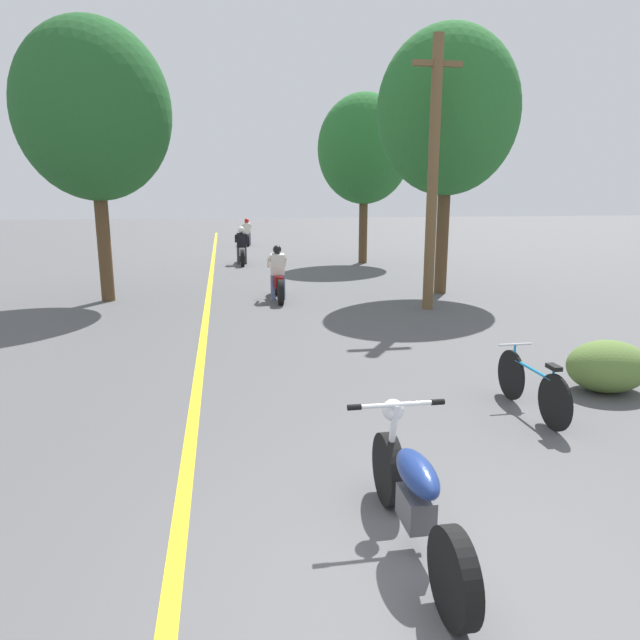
# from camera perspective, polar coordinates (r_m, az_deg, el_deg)

# --- Properties ---
(ground_plane) EXTENTS (120.00, 120.00, 0.00)m
(ground_plane) POSITION_cam_1_polar(r_m,az_deg,el_deg) (4.17, 11.72, -26.67)
(ground_plane) COLOR #515154
(lane_stripe_center) EXTENTS (0.14, 48.00, 0.01)m
(lane_stripe_center) POSITION_cam_1_polar(r_m,az_deg,el_deg) (15.84, -11.03, 2.81)
(lane_stripe_center) COLOR yellow
(lane_stripe_center) RESTS_ON ground
(utility_pole) EXTENTS (1.10, 0.24, 5.91)m
(utility_pole) POSITION_cam_1_polar(r_m,az_deg,el_deg) (13.23, 11.23, 14.16)
(utility_pole) COLOR brown
(utility_pole) RESTS_ON ground
(roadside_tree_right_near) EXTENTS (3.61, 3.25, 6.71)m
(roadside_tree_right_near) POSITION_cam_1_polar(r_m,az_deg,el_deg) (15.60, 12.69, 19.61)
(roadside_tree_right_near) COLOR #513A23
(roadside_tree_right_near) RESTS_ON ground
(roadside_tree_right_far) EXTENTS (3.47, 3.13, 6.22)m
(roadside_tree_right_far) POSITION_cam_1_polar(r_m,az_deg,el_deg) (22.03, 4.46, 16.63)
(roadside_tree_right_far) COLOR #513A23
(roadside_tree_right_far) RESTS_ON ground
(roadside_tree_left) EXTENTS (3.58, 3.22, 6.56)m
(roadside_tree_left) POSITION_cam_1_polar(r_m,az_deg,el_deg) (15.08, -21.73, 18.78)
(roadside_tree_left) COLOR #513A23
(roadside_tree_left) RESTS_ON ground
(roadside_bush) EXTENTS (1.10, 0.88, 0.70)m
(roadside_bush) POSITION_cam_1_polar(r_m,az_deg,el_deg) (8.60, 26.81, -4.14)
(roadside_bush) COLOR #5B7A38
(roadside_bush) RESTS_ON ground
(motorcycle_foreground) EXTENTS (0.81, 2.06, 0.99)m
(motorcycle_foreground) POSITION_cam_1_polar(r_m,az_deg,el_deg) (4.46, 9.42, -17.06)
(motorcycle_foreground) COLOR black
(motorcycle_foreground) RESTS_ON ground
(motorcycle_rider_lead) EXTENTS (0.50, 2.02, 1.36)m
(motorcycle_rider_lead) POSITION_cam_1_polar(r_m,az_deg,el_deg) (14.37, -4.26, 4.09)
(motorcycle_rider_lead) COLOR black
(motorcycle_rider_lead) RESTS_ON ground
(motorcycle_rider_mid) EXTENTS (0.50, 2.08, 1.41)m
(motorcycle_rider_mid) POSITION_cam_1_polar(r_m,az_deg,el_deg) (21.82, -7.84, 6.97)
(motorcycle_rider_mid) COLOR black
(motorcycle_rider_mid) RESTS_ON ground
(motorcycle_rider_far) EXTENTS (0.50, 1.99, 1.37)m
(motorcycle_rider_far) POSITION_cam_1_polar(r_m,az_deg,el_deg) (29.87, -7.31, 8.42)
(motorcycle_rider_far) COLOR black
(motorcycle_rider_far) RESTS_ON ground
(bicycle_parked) EXTENTS (0.44, 1.66, 0.76)m
(bicycle_parked) POSITION_cam_1_polar(r_m,az_deg,el_deg) (7.38, 20.42, -6.17)
(bicycle_parked) COLOR black
(bicycle_parked) RESTS_ON ground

